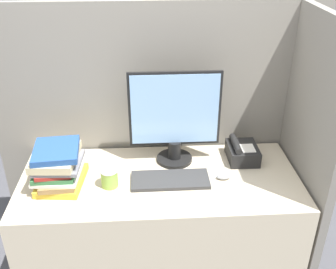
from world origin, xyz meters
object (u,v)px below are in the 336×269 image
at_px(monitor, 175,120).
at_px(desk_telephone, 242,152).
at_px(mouse, 223,177).
at_px(coffee_cup, 109,178).
at_px(book_stack, 58,166).
at_px(keyboard, 170,180).

bearing_deg(monitor, desk_telephone, -2.58).
bearing_deg(mouse, coffee_cup, -177.69).
height_order(coffee_cup, book_stack, book_stack).
bearing_deg(monitor, keyboard, -100.30).
xyz_separation_m(coffee_cup, book_stack, (-0.26, 0.04, 0.06)).
relative_size(mouse, desk_telephone, 0.37).
xyz_separation_m(book_stack, desk_telephone, (1.00, 0.17, -0.06)).
distance_m(keyboard, coffee_cup, 0.32).
bearing_deg(book_stack, mouse, -0.89).
height_order(coffee_cup, desk_telephone, desk_telephone).
xyz_separation_m(coffee_cup, desk_telephone, (0.74, 0.21, -0.00)).
relative_size(keyboard, desk_telephone, 2.00).
height_order(keyboard, desk_telephone, desk_telephone).
bearing_deg(monitor, mouse, -39.68).
bearing_deg(keyboard, mouse, 1.30).
bearing_deg(mouse, desk_telephone, 53.14).
distance_m(monitor, keyboard, 0.33).
relative_size(keyboard, book_stack, 1.34).
height_order(book_stack, desk_telephone, book_stack).
distance_m(mouse, desk_telephone, 0.24).
bearing_deg(keyboard, monitor, 79.70).
bearing_deg(coffee_cup, desk_telephone, 15.93).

